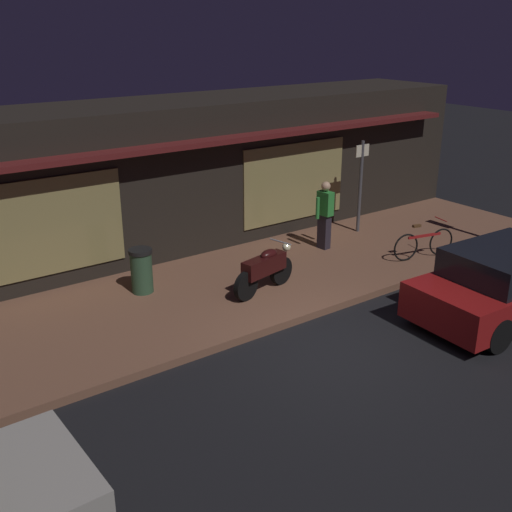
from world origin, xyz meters
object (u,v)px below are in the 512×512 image
(sign_post, at_px, (361,181))
(motorcycle, at_px, (265,269))
(person_bystander, at_px, (325,214))
(parked_car_far, at_px, (508,283))
(bicycle_parked, at_px, (424,243))
(trash_bin, at_px, (142,270))

(sign_post, bearing_deg, motorcycle, -158.66)
(person_bystander, distance_m, parked_car_far, 4.69)
(person_bystander, relative_size, sign_post, 0.70)
(bicycle_parked, relative_size, person_bystander, 0.97)
(bicycle_parked, bearing_deg, parked_car_far, -108.09)
(parked_car_far, bearing_deg, sign_post, 78.13)
(bicycle_parked, bearing_deg, sign_post, 85.95)
(bicycle_parked, relative_size, parked_car_far, 0.39)
(motorcycle, xyz_separation_m, bicycle_parked, (4.15, -0.63, -0.14))
(bicycle_parked, xyz_separation_m, parked_car_far, (-0.91, -2.78, 0.20))
(sign_post, height_order, parked_car_far, sign_post)
(trash_bin, bearing_deg, bicycle_parked, -18.52)
(trash_bin, height_order, parked_car_far, parked_car_far)
(sign_post, distance_m, trash_bin, 6.44)
(motorcycle, height_order, trash_bin, motorcycle)
(parked_car_far, bearing_deg, person_bystander, 96.55)
(motorcycle, bearing_deg, bicycle_parked, -8.67)
(bicycle_parked, distance_m, trash_bin, 6.55)
(bicycle_parked, relative_size, trash_bin, 1.75)
(person_bystander, xyz_separation_m, sign_post, (1.60, 0.45, 0.48))
(bicycle_parked, distance_m, sign_post, 2.53)
(sign_post, xyz_separation_m, parked_car_far, (-1.07, -5.09, -0.81))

